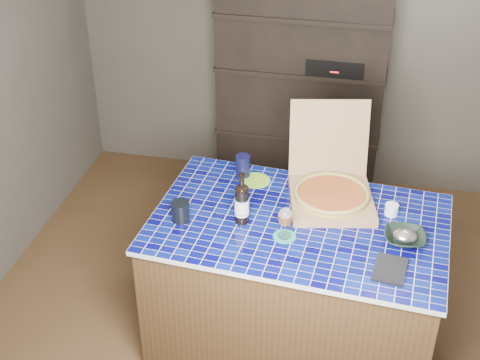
% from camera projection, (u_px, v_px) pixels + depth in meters
% --- Properties ---
extents(room, '(3.50, 3.50, 3.50)m').
position_uv_depth(room, '(264.00, 142.00, 3.47)').
color(room, brown).
rests_on(room, ground).
extents(shelving_unit, '(1.20, 0.41, 1.80)m').
position_uv_depth(shelving_unit, '(302.00, 84.00, 4.92)').
color(shelving_unit, black).
rests_on(shelving_unit, floor).
extents(kitchen_island, '(1.62, 1.10, 0.85)m').
position_uv_depth(kitchen_island, '(295.00, 283.00, 3.78)').
color(kitchen_island, '#3F2B18').
rests_on(kitchen_island, floor).
extents(pizza_box, '(0.55, 0.63, 0.49)m').
position_uv_depth(pizza_box, '(331.00, 191.00, 3.68)').
color(pizza_box, '#A58955').
rests_on(pizza_box, kitchen_island).
extents(mead_bottle, '(0.08, 0.08, 0.30)m').
position_uv_depth(mead_bottle, '(242.00, 203.00, 3.49)').
color(mead_bottle, black).
rests_on(mead_bottle, kitchen_island).
extents(teal_trivet, '(0.12, 0.12, 0.01)m').
position_uv_depth(teal_trivet, '(284.00, 236.00, 3.44)').
color(teal_trivet, teal).
rests_on(teal_trivet, kitchen_island).
extents(wine_glass, '(0.08, 0.08, 0.17)m').
position_uv_depth(wine_glass, '(285.00, 217.00, 3.37)').
color(wine_glass, white).
rests_on(wine_glass, teal_trivet).
extents(tumbler, '(0.10, 0.10, 0.11)m').
position_uv_depth(tumbler, '(180.00, 211.00, 3.54)').
color(tumbler, black).
rests_on(tumbler, kitchen_island).
extents(dvd_case, '(0.18, 0.23, 0.02)m').
position_uv_depth(dvd_case, '(390.00, 269.00, 3.21)').
color(dvd_case, black).
rests_on(dvd_case, kitchen_island).
extents(bowl, '(0.23, 0.23, 0.05)m').
position_uv_depth(bowl, '(405.00, 238.00, 3.39)').
color(bowl, black).
rests_on(bowl, kitchen_island).
extents(foil_contents, '(0.13, 0.10, 0.06)m').
position_uv_depth(foil_contents, '(405.00, 236.00, 3.38)').
color(foil_contents, '#BBBAC6').
rests_on(foil_contents, bowl).
extents(white_jar, '(0.07, 0.07, 0.06)m').
position_uv_depth(white_jar, '(391.00, 209.00, 3.59)').
color(white_jar, white).
rests_on(white_jar, kitchen_island).
extents(navy_cup, '(0.09, 0.09, 0.14)m').
position_uv_depth(navy_cup, '(243.00, 166.00, 3.90)').
color(navy_cup, black).
rests_on(navy_cup, kitchen_island).
extents(green_trivet, '(0.17, 0.17, 0.01)m').
position_uv_depth(green_trivet, '(256.00, 180.00, 3.89)').
color(green_trivet, '#7DCC2B').
rests_on(green_trivet, kitchen_island).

